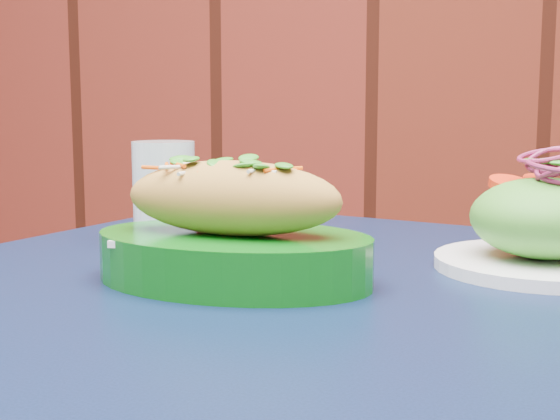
# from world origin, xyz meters

# --- Properties ---
(cafe_table) EXTENTS (0.98, 0.98, 0.75)m
(cafe_table) POSITION_xyz_m (0.13, 1.74, 0.66)
(cafe_table) COLOR black
(cafe_table) RESTS_ON ground
(banh_mi_basket) EXTENTS (0.27, 0.18, 0.12)m
(banh_mi_basket) POSITION_xyz_m (0.06, 1.74, 0.79)
(banh_mi_basket) COLOR #09590F
(banh_mi_basket) RESTS_ON cafe_table
(salad_plate) EXTENTS (0.21, 0.21, 0.12)m
(salad_plate) POSITION_xyz_m (0.33, 1.87, 0.79)
(salad_plate) COLOR white
(salad_plate) RESTS_ON cafe_table
(water_glass) EXTENTS (0.07, 0.07, 0.12)m
(water_glass) POSITION_xyz_m (-0.08, 1.91, 0.81)
(water_glass) COLOR silver
(water_glass) RESTS_ON cafe_table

